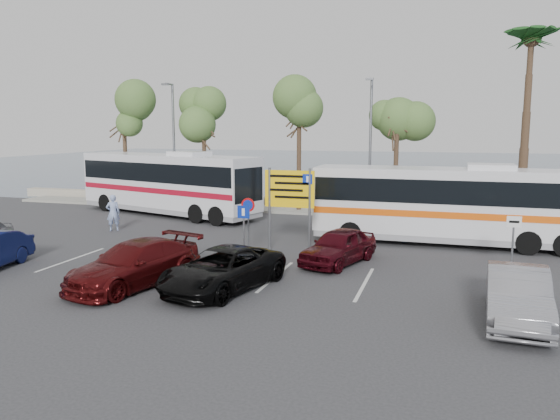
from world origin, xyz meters
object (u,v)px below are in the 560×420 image
(pedestrian_near, at_px, (113,213))
(pedestrian_far, at_px, (404,225))
(car_silver_b, at_px, (518,296))
(street_lamp_left, at_px, (173,138))
(car_maroon, at_px, (135,264))
(street_lamp_right, at_px, (370,140))
(coach_bus_left, at_px, (168,185))
(suv_black, at_px, (222,269))
(direction_sign, at_px, (290,195))
(coach_bus_right, at_px, (447,207))
(car_red, at_px, (339,246))

(pedestrian_near, bearing_deg, pedestrian_far, 148.24)
(car_silver_b, xyz_separation_m, pedestrian_far, (-3.84, 10.00, 0.07))
(pedestrian_near, xyz_separation_m, pedestrian_far, (14.61, 1.58, -0.13))
(street_lamp_left, distance_m, pedestrian_near, 9.40)
(car_maroon, xyz_separation_m, pedestrian_far, (8.12, 10.00, 0.07))
(street_lamp_right, height_order, coach_bus_left, street_lamp_right)
(car_maroon, xyz_separation_m, suv_black, (3.01, 0.46, -0.06))
(street_lamp_right, distance_m, direction_sign, 10.73)
(car_maroon, relative_size, pedestrian_far, 3.15)
(street_lamp_left, relative_size, car_maroon, 1.55)
(coach_bus_right, distance_m, pedestrian_far, 2.10)
(coach_bus_left, xyz_separation_m, coach_bus_right, (16.36, -4.00, -0.10))
(coach_bus_left, bearing_deg, car_maroon, -65.61)
(coach_bus_right, height_order, car_maroon, coach_bus_right)
(car_maroon, height_order, pedestrian_near, pedestrian_near)
(suv_black, height_order, car_silver_b, car_silver_b)
(street_lamp_right, height_order, pedestrian_near, street_lamp_right)
(direction_sign, bearing_deg, car_red, -34.22)
(car_red, bearing_deg, street_lamp_right, 110.54)
(pedestrian_far, bearing_deg, street_lamp_left, 32.75)
(coach_bus_left, distance_m, car_silver_b, 23.07)
(pedestrian_far, bearing_deg, coach_bus_left, 41.51)
(car_maroon, distance_m, suv_black, 3.05)
(direction_sign, distance_m, car_silver_b, 10.90)
(direction_sign, bearing_deg, pedestrian_far, 35.67)
(coach_bus_right, bearing_deg, car_maroon, -135.04)
(street_lamp_right, relative_size, pedestrian_far, 4.89)
(pedestrian_near, bearing_deg, car_maroon, 89.67)
(coach_bus_left, distance_m, coach_bus_right, 16.84)
(coach_bus_left, bearing_deg, car_silver_b, -37.42)
(car_silver_b, bearing_deg, pedestrian_near, 158.62)
(street_lamp_left, xyz_separation_m, street_lamp_right, (13.00, 0.00, 0.00))
(car_silver_b, bearing_deg, coach_bus_right, 104.14)
(street_lamp_right, height_order, pedestrian_far, street_lamp_right)
(coach_bus_left, bearing_deg, suv_black, -55.35)
(direction_sign, xyz_separation_m, pedestrian_near, (-10.00, 1.72, -1.48))
(pedestrian_far, bearing_deg, pedestrian_near, 63.16)
(car_maroon, bearing_deg, street_lamp_right, 87.09)
(coach_bus_right, relative_size, pedestrian_far, 7.30)
(car_silver_b, bearing_deg, street_lamp_left, 141.95)
(coach_bus_left, bearing_deg, direction_sign, -36.51)
(suv_black, bearing_deg, car_silver_b, 11.23)
(street_lamp_left, xyz_separation_m, pedestrian_far, (15.61, -7.02, -3.78))
(coach_bus_right, relative_size, car_maroon, 2.32)
(coach_bus_left, bearing_deg, coach_bus_right, -13.74)
(street_lamp_left, height_order, car_maroon, street_lamp_left)
(street_lamp_right, distance_m, coach_bus_left, 12.55)
(suv_black, distance_m, pedestrian_near, 12.40)
(street_lamp_left, relative_size, direction_sign, 2.23)
(direction_sign, relative_size, coach_bus_left, 0.28)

